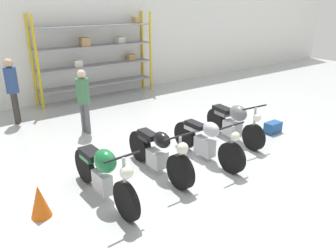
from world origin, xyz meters
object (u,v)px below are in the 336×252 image
(motorcycle_black, at_px, (159,153))
(motorcycle_grey, at_px, (234,122))
(toolbox, at_px, (273,127))
(motorcycle_green, at_px, (103,172))
(person_near_rack, at_px, (83,97))
(shelving_rack, at_px, (98,54))
(motorcycle_silver, at_px, (207,141))
(person_browsing, at_px, (12,86))
(traffic_cone, at_px, (40,201))

(motorcycle_black, bearing_deg, motorcycle_grey, 97.95)
(motorcycle_grey, height_order, toolbox, motorcycle_grey)
(motorcycle_green, bearing_deg, person_near_rack, 160.45)
(motorcycle_green, bearing_deg, shelving_rack, 153.25)
(motorcycle_silver, xyz_separation_m, person_near_rack, (-1.41, 3.00, 0.53))
(person_browsing, xyz_separation_m, person_near_rack, (1.23, -1.82, -0.10))
(shelving_rack, xyz_separation_m, toolbox, (2.01, -5.80, -1.35))
(motorcycle_silver, bearing_deg, motorcycle_green, -88.22)
(shelving_rack, height_order, traffic_cone, shelving_rack)
(motorcycle_green, height_order, motorcycle_silver, motorcycle_green)
(motorcycle_green, relative_size, motorcycle_grey, 1.08)
(motorcycle_silver, height_order, person_near_rack, person_near_rack)
(toolbox, distance_m, traffic_cone, 5.88)
(shelving_rack, xyz_separation_m, motorcycle_black, (-1.57, -5.78, -1.06))
(motorcycle_grey, xyz_separation_m, person_browsing, (-3.92, 4.42, 0.61))
(motorcycle_black, bearing_deg, traffic_cone, -87.99)
(motorcycle_green, distance_m, motorcycle_black, 1.28)
(motorcycle_green, bearing_deg, toolbox, 90.64)
(motorcycle_green, xyz_separation_m, motorcycle_black, (1.27, 0.18, -0.08))
(motorcycle_green, relative_size, motorcycle_silver, 1.03)
(motorcycle_silver, bearing_deg, shelving_rack, 176.11)
(shelving_rack, relative_size, motorcycle_silver, 2.01)
(motorcycle_black, height_order, motorcycle_grey, motorcycle_grey)
(person_near_rack, xyz_separation_m, traffic_cone, (-2.04, -2.92, -0.68))
(motorcycle_silver, xyz_separation_m, motorcycle_grey, (1.27, 0.40, 0.02))
(motorcycle_green, bearing_deg, motorcycle_black, 96.96)
(person_browsing, bearing_deg, motorcycle_grey, 155.09)
(shelving_rack, relative_size, motorcycle_black, 2.03)
(toolbox, relative_size, traffic_cone, 0.80)
(person_near_rack, bearing_deg, motorcycle_black, 85.96)
(motorcycle_silver, relative_size, toolbox, 4.71)
(shelving_rack, relative_size, person_browsing, 2.33)
(motorcycle_silver, distance_m, motorcycle_grey, 1.34)
(traffic_cone, bearing_deg, motorcycle_silver, -1.39)
(motorcycle_green, height_order, toolbox, motorcycle_green)
(motorcycle_grey, bearing_deg, motorcycle_black, -76.73)
(person_browsing, bearing_deg, shelving_rack, -137.17)
(motorcycle_silver, xyz_separation_m, toolbox, (2.43, 0.10, -0.29))
(motorcycle_black, height_order, toolbox, motorcycle_black)
(shelving_rack, distance_m, toolbox, 6.29)
(motorcycle_green, xyz_separation_m, motorcycle_silver, (2.42, 0.07, -0.08))
(motorcycle_silver, distance_m, toolbox, 2.45)
(motorcycle_green, height_order, person_near_rack, person_near_rack)
(motorcycle_grey, distance_m, traffic_cone, 4.74)
(motorcycle_black, xyz_separation_m, person_browsing, (-1.49, 4.71, 0.62))
(person_browsing, relative_size, person_near_rack, 1.09)
(person_near_rack, height_order, toolbox, person_near_rack)
(motorcycle_grey, bearing_deg, person_near_rack, -127.62)
(shelving_rack, xyz_separation_m, motorcycle_green, (-2.84, -5.96, -0.98))
(motorcycle_silver, xyz_separation_m, person_browsing, (-2.64, 4.83, 0.63))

